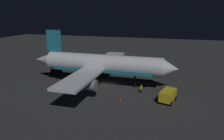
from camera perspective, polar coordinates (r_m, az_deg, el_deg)
name	(u,v)px	position (r m, az deg, el deg)	size (l,w,h in m)	color
ground_plane	(104,85)	(47.84, -2.31, -3.98)	(180.00, 180.00, 0.20)	#2C2C2D
apron_guide_stripe	(123,83)	(48.61, 2.94, -3.54)	(0.24, 18.00, 0.01)	gold
airliner	(101,65)	(46.67, -3.03, 1.48)	(32.30, 33.33, 11.87)	silver
baggage_truck	(169,95)	(40.29, 15.17, -6.45)	(6.21, 3.61, 2.18)	gold
catering_truck	(101,70)	(54.87, -3.01, 0.09)	(4.52, 6.22, 2.52)	navy
ground_crew_worker	(141,89)	(42.80, 7.89, -5.10)	(0.40, 0.40, 1.74)	black
traffic_cone_near_left	(120,99)	(39.28, 2.21, -7.90)	(0.50, 0.50, 0.55)	#EA590F
traffic_cone_near_right	(157,86)	(46.91, 12.16, -4.28)	(0.50, 0.50, 0.55)	#EA590F
traffic_cone_under_wing	(120,82)	(48.49, 2.19, -3.27)	(0.50, 0.50, 0.55)	#EA590F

